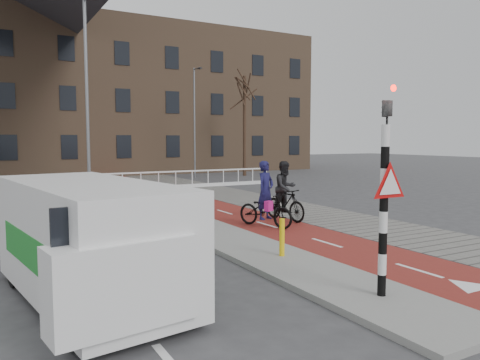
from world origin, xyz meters
TOP-DOWN VIEW (x-y plane):
  - ground at (0.00, 0.00)m, footprint 120.00×120.00m
  - bike_lane at (1.50, 10.00)m, footprint 2.50×60.00m
  - sidewalk at (4.30, 10.00)m, footprint 3.00×60.00m
  - curb_island at (-0.70, 4.00)m, footprint 1.80×16.00m
  - traffic_signal at (-0.60, -2.02)m, footprint 0.80×0.80m
  - bollard at (-0.57, 1.06)m, footprint 0.12×0.12m
  - cyclist_near at (1.29, 4.74)m, footprint 1.41×2.12m
  - cyclist_far at (2.45, 5.36)m, footprint 0.95×1.94m
  - van at (-4.92, 0.44)m, footprint 2.60×4.99m
  - railing at (-5.00, 17.00)m, footprint 28.00×0.10m
  - townhouse_row at (-3.00, 32.00)m, footprint 46.00×10.00m
  - tree_right at (10.90, 23.14)m, footprint 0.25×0.25m
  - streetlight_near at (-2.93, 10.61)m, footprint 0.12×0.12m
  - streetlight_right at (6.81, 23.13)m, footprint 0.12×0.12m

SIDE VIEW (x-z plane):
  - ground at x=0.00m, z-range 0.00..0.00m
  - bike_lane at x=1.50m, z-range 0.00..0.01m
  - sidewalk at x=4.30m, z-range 0.00..0.01m
  - curb_island at x=-0.70m, z-range 0.00..0.12m
  - railing at x=-5.00m, z-range -0.19..0.80m
  - bollard at x=-0.57m, z-range 0.12..0.97m
  - cyclist_near at x=1.29m, z-range -0.33..1.74m
  - cyclist_far at x=2.45m, z-range -0.16..1.85m
  - van at x=-4.92m, z-range 0.05..2.10m
  - traffic_signal at x=-0.60m, z-range 0.15..3.83m
  - tree_right at x=10.90m, z-range 0.00..7.45m
  - streetlight_right at x=6.81m, z-range 0.00..7.73m
  - streetlight_near at x=-2.93m, z-range 0.00..7.94m
  - townhouse_row at x=-3.00m, z-range -0.14..15.76m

